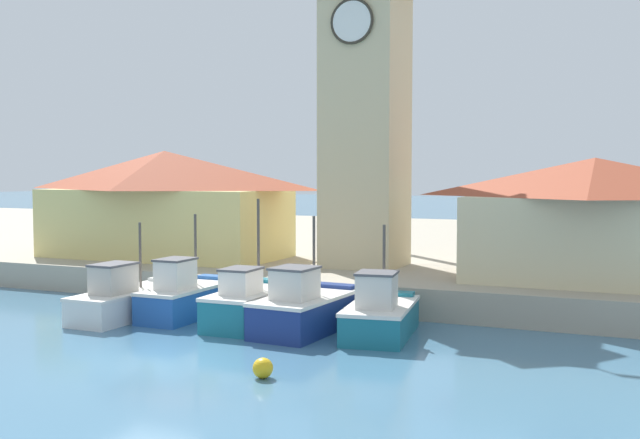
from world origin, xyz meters
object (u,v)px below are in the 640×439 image
(fishing_boat_left_outer, at_px, (187,297))
(mooring_buoy, at_px, (263,368))
(clock_tower, at_px, (366,91))
(port_crane_near, at_px, (365,136))
(fishing_boat_far_left, at_px, (128,299))
(fishing_boat_center, at_px, (380,314))
(fishing_boat_mid_left, at_px, (305,309))
(warehouse_right, at_px, (594,218))
(fishing_boat_left_inner, at_px, (251,304))
(warehouse_left, at_px, (165,203))

(fishing_boat_left_outer, relative_size, mooring_buoy, 8.29)
(mooring_buoy, bearing_deg, clock_tower, 99.44)
(fishing_boat_left_outer, relative_size, port_crane_near, 0.26)
(fishing_boat_far_left, relative_size, fishing_boat_center, 1.18)
(fishing_boat_center, relative_size, mooring_buoy, 8.18)
(port_crane_near, bearing_deg, mooring_buoy, -76.25)
(fishing_boat_left_outer, bearing_deg, fishing_boat_far_left, -154.57)
(fishing_boat_center, relative_size, port_crane_near, 0.26)
(fishing_boat_left_outer, height_order, fishing_boat_mid_left, fishing_boat_mid_left)
(fishing_boat_left_outer, bearing_deg, fishing_boat_mid_left, -5.93)
(warehouse_right, bearing_deg, fishing_boat_left_outer, -152.71)
(fishing_boat_far_left, distance_m, warehouse_right, 18.11)
(fishing_boat_left_inner, height_order, warehouse_right, warehouse_right)
(fishing_boat_left_inner, xyz_separation_m, mooring_buoy, (3.63, -5.97, -0.49))
(fishing_boat_left_inner, height_order, clock_tower, clock_tower)
(fishing_boat_far_left, xyz_separation_m, port_crane_near, (2.77, 18.17, 6.84))
(fishing_boat_left_inner, bearing_deg, fishing_boat_left_outer, 173.93)
(fishing_boat_far_left, xyz_separation_m, fishing_boat_center, (9.74, 0.70, 0.03))
(warehouse_right, height_order, mooring_buoy, warehouse_right)
(fishing_boat_mid_left, height_order, warehouse_right, warehouse_right)
(fishing_boat_left_outer, distance_m, clock_tower, 12.38)
(fishing_boat_mid_left, bearing_deg, fishing_boat_far_left, -176.77)
(fishing_boat_center, relative_size, warehouse_right, 0.46)
(clock_tower, distance_m, mooring_buoy, 17.10)
(clock_tower, bearing_deg, fishing_boat_far_left, -123.89)
(fishing_boat_left_outer, height_order, port_crane_near, port_crane_near)
(fishing_boat_far_left, relative_size, fishing_boat_mid_left, 1.11)
(fishing_boat_far_left, xyz_separation_m, fishing_boat_left_inner, (4.89, 0.63, 0.06))
(clock_tower, height_order, warehouse_right, clock_tower)
(fishing_boat_left_outer, distance_m, port_crane_near, 18.54)
(fishing_boat_left_inner, height_order, warehouse_left, warehouse_left)
(fishing_boat_left_inner, bearing_deg, fishing_boat_center, 0.91)
(warehouse_left, bearing_deg, fishing_boat_far_left, -63.00)
(fishing_boat_mid_left, relative_size, warehouse_left, 0.39)
(fishing_boat_left_inner, bearing_deg, mooring_buoy, -58.66)
(warehouse_right, bearing_deg, fishing_boat_mid_left, -138.66)
(fishing_boat_mid_left, relative_size, clock_tower, 0.29)
(fishing_boat_far_left, xyz_separation_m, warehouse_left, (-4.43, 8.70, 3.22))
(fishing_boat_left_outer, distance_m, mooring_buoy, 9.09)
(fishing_boat_left_inner, height_order, mooring_buoy, fishing_boat_left_inner)
(fishing_boat_left_outer, distance_m, fishing_boat_left_inner, 2.94)
(warehouse_left, bearing_deg, fishing_boat_mid_left, -35.68)
(fishing_boat_center, distance_m, warehouse_right, 10.09)
(fishing_boat_center, bearing_deg, fishing_boat_left_outer, 178.28)
(fishing_boat_left_inner, height_order, fishing_boat_mid_left, fishing_boat_left_inner)
(fishing_boat_center, height_order, mooring_buoy, fishing_boat_center)
(fishing_boat_left_inner, xyz_separation_m, fishing_boat_center, (4.84, 0.08, -0.03))
(fishing_boat_left_inner, distance_m, clock_tower, 11.95)
(fishing_boat_left_inner, xyz_separation_m, clock_tower, (1.23, 8.49, 8.32))
(fishing_boat_left_outer, relative_size, warehouse_left, 0.37)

